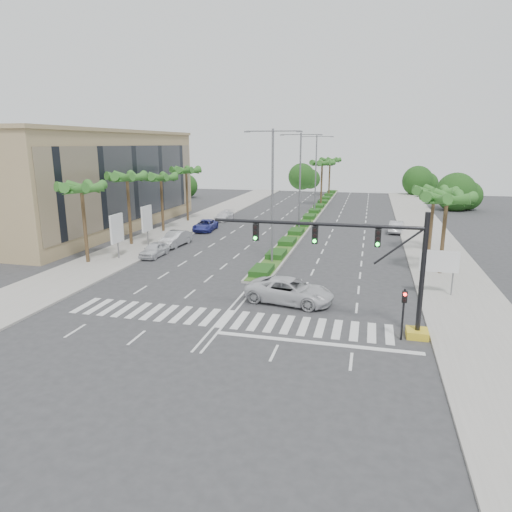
{
  "coord_description": "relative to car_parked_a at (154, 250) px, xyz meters",
  "views": [
    {
      "loc": [
        8.47,
        -25.69,
        10.75
      ],
      "look_at": [
        0.83,
        4.73,
        3.0
      ],
      "focal_mm": 32.0,
      "sensor_mm": 36.0,
      "label": 1
    }
  ],
  "objects": [
    {
      "name": "palm_median_a",
      "position": [
        11.7,
        41.17,
        6.48
      ],
      "size": [
        4.57,
        4.68,
        8.05
      ],
      "color": "brown",
      "rests_on": "ground"
    },
    {
      "name": "car_right",
      "position": [
        23.5,
        18.71,
        0.05
      ],
      "size": [
        2.19,
        4.71,
        1.49
      ],
      "primitive_type": "imported",
      "rotation": [
        0.0,
        0.0,
        3.0
      ],
      "color": "silver",
      "rests_on": "ground"
    },
    {
      "name": "pedestrian_signal",
      "position": [
        22.3,
        -14.51,
        1.35
      ],
      "size": [
        0.28,
        0.36,
        3.0
      ],
      "color": "black",
      "rests_on": "ground"
    },
    {
      "name": "palm_left_near",
      "position": [
        -4.8,
        -3.83,
        5.99
      ],
      "size": [
        4.57,
        4.68,
        7.55
      ],
      "color": "brown",
      "rests_on": "ground"
    },
    {
      "name": "footpath_left",
      "position": [
        -3.5,
        6.17,
        -0.62
      ],
      "size": [
        6.0,
        120.0,
        0.15
      ],
      "primitive_type": "cube",
      "color": "gray",
      "rests_on": "ground"
    },
    {
      "name": "billboard_near",
      "position": [
        -2.8,
        -1.83,
        2.27
      ],
      "size": [
        0.18,
        2.1,
        4.35
      ],
      "color": "slate",
      "rests_on": "ground"
    },
    {
      "name": "billboard_far",
      "position": [
        -2.8,
        4.17,
        2.27
      ],
      "size": [
        0.18,
        2.1,
        4.35
      ],
      "color": "slate",
      "rests_on": "ground"
    },
    {
      "name": "streetlight_mid",
      "position": [
        11.7,
        16.17,
        6.11
      ],
      "size": [
        5.1,
        0.25,
        12.0
      ],
      "color": "slate",
      "rests_on": "ground"
    },
    {
      "name": "footpath_right",
      "position": [
        26.9,
        6.17,
        -0.62
      ],
      "size": [
        6.0,
        120.0,
        0.15
      ],
      "primitive_type": "cube",
      "color": "gray",
      "rests_on": "ground"
    },
    {
      "name": "streetlight_far",
      "position": [
        11.7,
        32.17,
        6.11
      ],
      "size": [
        5.1,
        0.25,
        12.0
      ],
      "color": "slate",
      "rests_on": "ground"
    },
    {
      "name": "palm_left_mid",
      "position": [
        -4.8,
        4.17,
        6.38
      ],
      "size": [
        4.57,
        4.68,
        7.95
      ],
      "color": "brown",
      "rests_on": "ground"
    },
    {
      "name": "median_grass",
      "position": [
        11.7,
        31.17,
        -0.48
      ],
      "size": [
        1.8,
        75.0,
        0.04
      ],
      "primitive_type": "cube",
      "color": "#376121",
      "rests_on": "median"
    },
    {
      "name": "palm_median_b",
      "position": [
        11.7,
        56.17,
        6.48
      ],
      "size": [
        4.57,
        4.68,
        8.05
      ],
      "color": "brown",
      "rests_on": "ground"
    },
    {
      "name": "palm_left_far",
      "position": [
        -4.8,
        12.17,
        5.8
      ],
      "size": [
        4.57,
        4.68,
        7.35
      ],
      "color": "brown",
      "rests_on": "ground"
    },
    {
      "name": "car_parked_d",
      "position": [
        -0.1,
        22.29,
        -0.04
      ],
      "size": [
        2.06,
        4.62,
        1.32
      ],
      "primitive_type": "imported",
      "rotation": [
        0.0,
        0.0,
        -0.05
      ],
      "color": "white",
      "rests_on": "ground"
    },
    {
      "name": "direction_sign",
      "position": [
        25.2,
        -5.84,
        1.76
      ],
      "size": [
        2.7,
        0.11,
        3.4
      ],
      "color": "slate",
      "rests_on": "ground"
    },
    {
      "name": "car_parked_b",
      "position": [
        0.0,
        5.04,
        0.1
      ],
      "size": [
        2.11,
        4.96,
        1.59
      ],
      "primitive_type": "imported",
      "rotation": [
        0.0,
        0.0,
        -0.09
      ],
      "color": "#AEAEB3",
      "rests_on": "ground"
    },
    {
      "name": "car_parked_a",
      "position": [
        0.0,
        0.0,
        0.0
      ],
      "size": [
        1.72,
        4.12,
        1.39
      ],
      "primitive_type": "imported",
      "rotation": [
        0.0,
        0.0,
        -0.02
      ],
      "color": "silver",
      "rests_on": "ground"
    },
    {
      "name": "signal_gantry",
      "position": [
        20.97,
        -13.83,
        2.76
      ],
      "size": [
        12.6,
        1.2,
        7.2
      ],
      "color": "gold",
      "rests_on": "ground"
    },
    {
      "name": "median",
      "position": [
        11.7,
        31.17,
        -0.6
      ],
      "size": [
        2.2,
        75.0,
        0.2
      ],
      "primitive_type": "cube",
      "color": "gray",
      "rests_on": "ground"
    },
    {
      "name": "streetlight_near",
      "position": [
        11.7,
        0.17,
        6.11
      ],
      "size": [
        5.1,
        0.25,
        12.0
      ],
      "color": "slate",
      "rests_on": "ground"
    },
    {
      "name": "palm_right_near",
      "position": [
        26.2,
        0.17,
        5.51
      ],
      "size": [
        4.57,
        4.68,
        7.05
      ],
      "color": "brown",
      "rests_on": "ground"
    },
    {
      "name": "ground",
      "position": [
        11.7,
        -13.83,
        -0.7
      ],
      "size": [
        160.0,
        160.0,
        0.0
      ],
      "primitive_type": "plane",
      "color": "#333335",
      "rests_on": "ground"
    },
    {
      "name": "palm_left_end",
      "position": [
        -4.8,
        20.17,
        6.19
      ],
      "size": [
        4.57,
        4.68,
        7.75
      ],
      "color": "brown",
      "rests_on": "ground"
    },
    {
      "name": "palm_right_far",
      "position": [
        26.2,
        8.17,
        5.22
      ],
      "size": [
        4.57,
        4.68,
        6.75
      ],
      "color": "brown",
      "rests_on": "ground"
    },
    {
      "name": "car_crossing",
      "position": [
        15.11,
        -9.81,
        0.15
      ],
      "size": [
        6.48,
        3.79,
        1.69
      ],
      "primitive_type": "imported",
      "rotation": [
        0.0,
        0.0,
        1.4
      ],
      "color": "silver",
      "rests_on": "ground"
    },
    {
      "name": "car_parked_c",
      "position": [
        0.07,
        14.08,
        -0.0
      ],
      "size": [
        2.64,
        5.15,
        1.39
      ],
      "primitive_type": "imported",
      "rotation": [
        0.0,
        0.0,
        0.07
      ],
      "color": "#303593",
      "rests_on": "ground"
    },
    {
      "name": "building",
      "position": [
        -14.3,
        12.17,
        5.3
      ],
      "size": [
        12.0,
        36.0,
        12.0
      ],
      "primitive_type": "cube",
      "color": "tan",
      "rests_on": "ground"
    }
  ]
}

